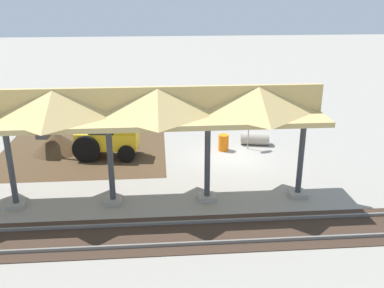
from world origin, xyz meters
name	(u,v)px	position (x,y,z in m)	size (l,w,h in m)	color
ground_plane	(231,157)	(0.00, 0.00, 0.00)	(120.00, 120.00, 0.00)	gray
dirt_work_zone	(83,154)	(7.94, -1.08, 0.00)	(8.93, 7.00, 0.01)	#4C3823
platform_canopy	(107,106)	(5.75, 4.72, 4.17)	(16.93, 3.20, 4.90)	#9E998E
rail_tracks	(264,231)	(0.00, 7.40, 0.03)	(60.00, 2.58, 0.15)	slate
stop_sign	(249,118)	(-1.13, -1.11, 1.80)	(0.66, 0.43, 2.49)	gray
backhoe	(104,134)	(6.62, -0.54, 1.26)	(5.35, 2.02, 2.82)	yellow
dirt_mound	(57,151)	(9.40, -1.64, 0.00)	(5.55, 5.55, 2.23)	#4C3823
concrete_pipe	(255,139)	(-1.67, -1.77, 0.36)	(1.70, 1.03, 0.71)	#9E9384
traffic_barrel	(224,143)	(0.26, -1.00, 0.45)	(0.56, 0.56, 0.90)	orange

